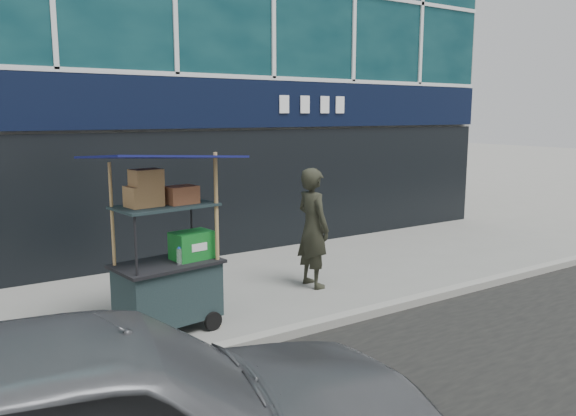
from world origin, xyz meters
TOP-DOWN VIEW (x-y plane):
  - ground at (0.00, 0.00)m, footprint 80.00×80.00m
  - curb at (0.00, -0.20)m, footprint 80.00×0.18m
  - vendor_cart at (-1.44, 0.82)m, footprint 1.85×1.42m
  - vendor_man at (1.15, 1.35)m, footprint 0.45×0.69m

SIDE VIEW (x-z plane):
  - ground at x=0.00m, z-range 0.00..0.00m
  - curb at x=0.00m, z-range 0.00..0.12m
  - vendor_cart at x=-1.44m, z-range -0.34..1.95m
  - vendor_man at x=1.15m, z-range 0.00..1.89m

